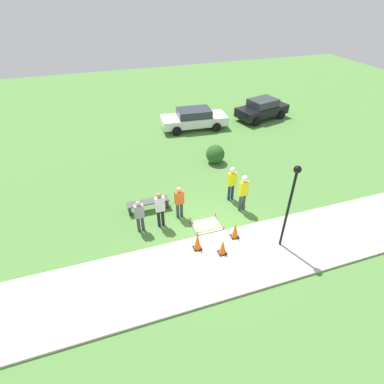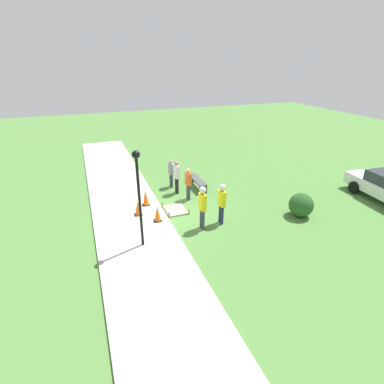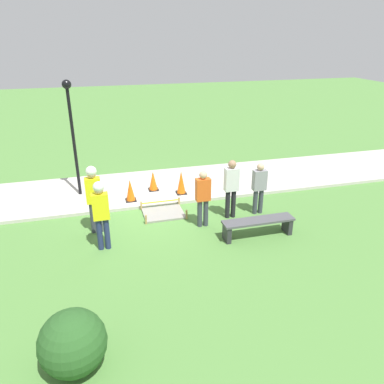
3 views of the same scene
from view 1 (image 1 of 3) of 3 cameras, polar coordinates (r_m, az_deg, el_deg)
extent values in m
plane|color=#51843D|center=(13.06, 4.59, -7.91)|extent=(60.00, 60.00, 0.00)
cube|color=#BCB7AD|center=(12.03, 7.52, -12.64)|extent=(28.00, 3.18, 0.10)
cube|color=gray|center=(13.35, 2.80, -6.48)|extent=(1.21, 0.95, 0.06)
cube|color=tan|center=(12.79, 1.03, -8.04)|extent=(0.05, 0.05, 0.29)
cube|color=tan|center=(13.13, 6.03, -6.85)|extent=(0.05, 0.05, 0.29)
cube|color=tan|center=(13.46, -0.32, -5.38)|extent=(0.05, 0.05, 0.29)
cube|color=tan|center=(13.79, 4.46, -4.33)|extent=(0.05, 0.05, 0.29)
cube|color=yellow|center=(12.90, 3.58, -7.21)|extent=(1.21, 0.00, 0.04)
cube|color=black|center=(12.27, 1.04, -10.61)|extent=(0.34, 0.34, 0.02)
cone|color=orange|center=(11.98, 1.06, -9.30)|extent=(0.29, 0.29, 0.77)
cube|color=black|center=(12.15, 5.78, -11.40)|extent=(0.34, 0.34, 0.02)
cone|color=orange|center=(11.91, 5.87, -10.29)|extent=(0.29, 0.29, 0.65)
cube|color=black|center=(12.86, 8.10, -8.36)|extent=(0.34, 0.34, 0.02)
cone|color=orange|center=(12.62, 8.23, -7.18)|extent=(0.29, 0.29, 0.70)
cube|color=#2D2D33|center=(14.19, -11.79, -3.34)|extent=(0.12, 0.40, 0.45)
cube|color=#2D2D33|center=(14.38, -4.88, -2.01)|extent=(0.12, 0.40, 0.45)
cube|color=#4C4C51|center=(14.10, -8.40, -1.87)|extent=(1.96, 0.44, 0.06)
cylinder|color=navy|center=(14.75, 7.08, -0.10)|extent=(0.14, 0.14, 0.85)
cylinder|color=navy|center=(14.82, 7.71, 0.03)|extent=(0.14, 0.14, 0.85)
cube|color=yellow|center=(14.36, 7.62, 2.44)|extent=(0.40, 0.22, 0.68)
sphere|color=tan|center=(14.12, 7.77, 3.98)|extent=(0.23, 0.23, 0.23)
sphere|color=white|center=(14.08, 7.79, 4.20)|extent=(0.27, 0.27, 0.27)
cylinder|color=#383D47|center=(14.12, 9.17, -2.05)|extent=(0.14, 0.14, 0.89)
cylinder|color=#383D47|center=(14.20, 9.82, -1.90)|extent=(0.14, 0.14, 0.89)
cube|color=yellow|center=(13.69, 9.82, 0.68)|extent=(0.40, 0.22, 0.71)
sphere|color=tan|center=(13.43, 10.02, 2.33)|extent=(0.24, 0.24, 0.24)
sphere|color=white|center=(13.40, 10.04, 2.57)|extent=(0.28, 0.28, 0.28)
cylinder|color=#383D47|center=(13.58, -2.73, -3.54)|extent=(0.14, 0.14, 0.80)
cylinder|color=#383D47|center=(13.62, -2.01, -3.39)|extent=(0.14, 0.14, 0.80)
cube|color=#E55B1E|center=(13.16, -2.44, -1.03)|extent=(0.40, 0.22, 0.64)
sphere|color=tan|center=(12.91, -2.49, 0.49)|extent=(0.22, 0.22, 0.22)
cylinder|color=black|center=(13.17, -6.34, -5.04)|extent=(0.14, 0.14, 0.86)
cylinder|color=black|center=(13.20, -5.57, -4.89)|extent=(0.14, 0.14, 0.86)
cube|color=silver|center=(12.70, -6.17, -2.31)|extent=(0.40, 0.22, 0.68)
sphere|color=#A37A5B|center=(12.42, -6.30, -0.64)|extent=(0.23, 0.23, 0.23)
cylinder|color=#383D47|center=(13.08, -10.14, -6.06)|extent=(0.14, 0.14, 0.77)
cylinder|color=#383D47|center=(13.10, -9.37, -5.91)|extent=(0.14, 0.14, 0.77)
cube|color=gray|center=(12.65, -10.07, -3.63)|extent=(0.40, 0.22, 0.61)
sphere|color=tan|center=(12.40, -10.26, -2.16)|extent=(0.21, 0.21, 0.21)
cylinder|color=black|center=(11.83, 17.74, -3.50)|extent=(0.10, 0.10, 3.47)
sphere|color=black|center=(10.82, 19.47, 4.07)|extent=(0.28, 0.28, 0.28)
cube|color=white|center=(22.25, 0.37, 13.53)|extent=(4.81, 2.19, 0.60)
cube|color=#2D333D|center=(22.04, 0.38, 14.87)|extent=(2.46, 1.77, 0.51)
cylinder|color=black|center=(23.52, 3.36, 13.93)|extent=(0.65, 0.29, 0.63)
cylinder|color=black|center=(21.94, 4.70, 12.23)|extent=(0.65, 0.29, 0.63)
cylinder|color=black|center=(22.90, -3.80, 13.31)|extent=(0.65, 0.29, 0.63)
cylinder|color=black|center=(21.27, -2.91, 11.54)|extent=(0.65, 0.29, 0.63)
cube|color=black|center=(24.57, 13.16, 14.89)|extent=(4.39, 2.68, 0.66)
cube|color=#2D333D|center=(24.37, 13.36, 16.22)|extent=(2.35, 1.99, 0.56)
cylinder|color=black|center=(26.11, 13.80, 15.26)|extent=(0.69, 0.39, 0.65)
cylinder|color=black|center=(25.01, 16.62, 13.91)|extent=(0.69, 0.39, 0.65)
cylinder|color=black|center=(24.44, 9.41, 14.41)|extent=(0.69, 0.39, 0.65)
cylinder|color=black|center=(23.27, 12.24, 12.98)|extent=(0.69, 0.39, 0.65)
sphere|color=#285623|center=(17.78, 4.44, 7.21)|extent=(1.10, 1.10, 1.10)
camera|label=2|loc=(16.93, 53.73, 13.85)|focal=28.00mm
camera|label=3|loc=(20.40, -2.42, 24.62)|focal=35.00mm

